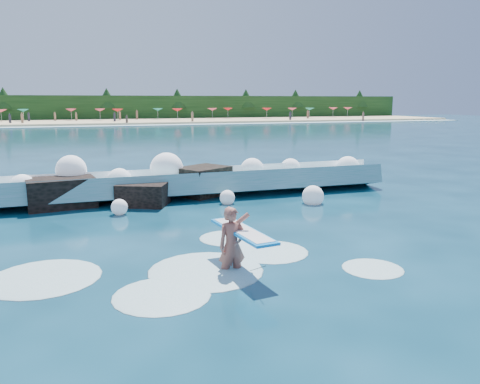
{
  "coord_description": "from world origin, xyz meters",
  "views": [
    {
      "loc": [
        -3.14,
        -11.41,
        3.98
      ],
      "look_at": [
        1.5,
        2.0,
        1.2
      ],
      "focal_mm": 35.0,
      "sensor_mm": 36.0,
      "label": 1
    }
  ],
  "objects": [
    {
      "name": "breaking_wave",
      "position": [
        1.43,
        7.84,
        0.51
      ],
      "size": [
        16.99,
        2.69,
        1.46
      ],
      "color": "teal",
      "rests_on": "ground"
    },
    {
      "name": "beachgoers",
      "position": [
        1.41,
        74.74,
        1.09
      ],
      "size": [
        102.15,
        13.71,
        1.91
      ],
      "color": "#3F332D",
      "rests_on": "ground"
    },
    {
      "name": "beach",
      "position": [
        0.0,
        78.0,
        0.2
      ],
      "size": [
        140.0,
        20.0,
        0.4
      ],
      "primitive_type": "cube",
      "color": "tan",
      "rests_on": "ground"
    },
    {
      "name": "wet_band",
      "position": [
        0.0,
        67.0,
        0.04
      ],
      "size": [
        140.0,
        5.0,
        0.08
      ],
      "primitive_type": "cube",
      "color": "silver",
      "rests_on": "ground"
    },
    {
      "name": "treeline",
      "position": [
        0.0,
        88.0,
        2.5
      ],
      "size": [
        140.0,
        4.0,
        5.0
      ],
      "primitive_type": "cube",
      "color": "black",
      "rests_on": "ground"
    },
    {
      "name": "rock_cluster",
      "position": [
        -1.26,
        7.34,
        0.45
      ],
      "size": [
        8.31,
        3.43,
        1.42
      ],
      "color": "black",
      "rests_on": "ground"
    },
    {
      "name": "beach_umbrellas",
      "position": [
        0.28,
        80.5,
        2.25
      ],
      "size": [
        111.46,
        6.53,
        0.5
      ],
      "color": "#D94057",
      "rests_on": "ground"
    },
    {
      "name": "surfer_with_board",
      "position": [
        0.21,
        -1.35,
        0.69
      ],
      "size": [
        1.07,
        3.0,
        1.86
      ],
      "color": "#955245",
      "rests_on": "ground"
    },
    {
      "name": "ground",
      "position": [
        0.0,
        0.0,
        0.0
      ],
      "size": [
        200.0,
        200.0,
        0.0
      ],
      "primitive_type": "plane",
      "color": "#062837",
      "rests_on": "ground"
    },
    {
      "name": "wave_spray",
      "position": [
        1.47,
        7.63,
        0.91
      ],
      "size": [
        14.92,
        4.67,
        2.01
      ],
      "color": "white",
      "rests_on": "ground"
    },
    {
      "name": "surf_foam",
      "position": [
        -1.06,
        -0.9,
        0.0
      ],
      "size": [
        9.48,
        5.36,
        0.14
      ],
      "color": "silver",
      "rests_on": "ground"
    }
  ]
}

